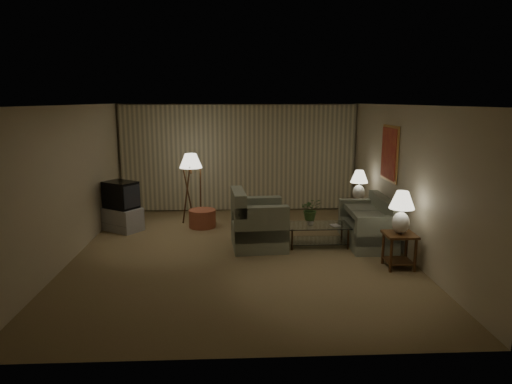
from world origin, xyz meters
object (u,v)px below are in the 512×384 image
armchair (259,225)px  tv_cabinet (122,219)px  table_lamp_far (359,183)px  sofa (367,225)px  vase (310,221)px  crt_tv (121,195)px  ottoman (202,218)px  coffee_table (318,232)px  floor_lamp (191,187)px  table_lamp_near (402,209)px  side_table_far (358,209)px  side_table_near (399,245)px

armchair → tv_cabinet: size_ratio=1.23×
table_lamp_far → tv_cabinet: size_ratio=0.69×
sofa → vase: 1.16m
crt_tv → table_lamp_far: bearing=35.9°
ottoman → vase: vase is taller
table_lamp_far → coffee_table: bearing=-130.3°
tv_cabinet → sofa: bearing=22.0°
floor_lamp → table_lamp_far: bearing=-8.4°
crt_tv → coffee_table: bearing=17.6°
table_lamp_far → vase: 1.94m
sofa → table_lamp_near: 1.51m
side_table_far → floor_lamp: (-3.74, 0.56, 0.44)m
armchair → floor_lamp: bearing=32.5°
side_table_far → table_lamp_far: (0.00, 0.00, 0.60)m
tv_cabinet → vase: 4.11m
side_table_far → ottoman: bearing=178.6°
armchair → vase: bearing=-93.3°
vase → ottoman: bearing=146.6°
side_table_far → ottoman: (-3.48, 0.09, -0.20)m
floor_lamp → vase: (2.45, -1.91, -0.35)m
table_lamp_near → vase: (-1.30, 1.25, -0.54)m
table_lamp_near → coffee_table: size_ratio=0.60×
table_lamp_near → floor_lamp: (-3.74, 3.16, -0.19)m
sofa → floor_lamp: bearing=-115.3°
sofa → tv_cabinet: 5.19m
side_table_near → table_lamp_far: size_ratio=0.90×
ottoman → side_table_near: bearing=-37.7°
side_table_near → side_table_far: bearing=90.0°
vase → table_lamp_far: bearing=46.2°
armchair → table_lamp_far: (2.30, 1.37, 0.55)m
crt_tv → vase: (3.90, -1.27, -0.30)m
sofa → coffee_table: (-1.00, -0.10, -0.08)m
sofa → vase: bearing=-83.6°
coffee_table → crt_tv: crt_tv is taller
vase → floor_lamp: bearing=142.1°
coffee_table → crt_tv: (-4.05, 1.27, 0.51)m
table_lamp_near → table_lamp_far: (0.00, 2.60, -0.03)m
floor_lamp → side_table_far: bearing=-8.4°
table_lamp_far → floor_lamp: (-3.74, 0.56, -0.16)m
coffee_table → sofa: bearing=5.7°
sofa → crt_tv: size_ratio=2.02×
coffee_table → ottoman: bearing=148.3°
sofa → floor_lamp: floor_lamp is taller
table_lamp_near → floor_lamp: floor_lamp is taller
coffee_table → crt_tv: bearing=162.6°
floor_lamp → ottoman: size_ratio=2.68×
table_lamp_far → floor_lamp: 3.79m
side_table_far → tv_cabinet: 5.20m
sofa → table_lamp_near: size_ratio=2.31×
table_lamp_near → vase: 1.88m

